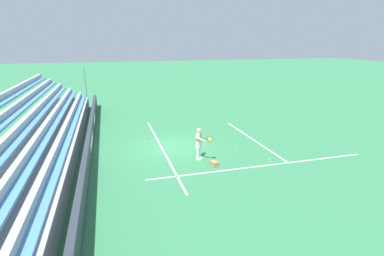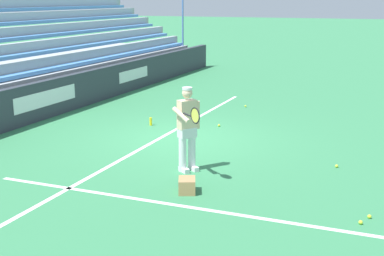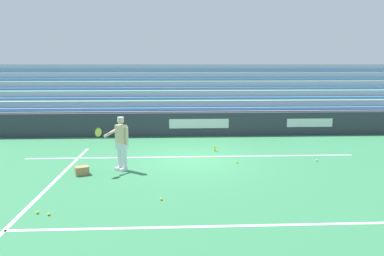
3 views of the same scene
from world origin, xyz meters
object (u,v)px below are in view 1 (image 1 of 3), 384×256
Objects in this scene: ball_box_cardboard at (214,164)px; water_bottle at (146,142)px; tennis_ball_by_box at (270,161)px; tennis_player at (199,143)px; tennis_ball_far_right at (236,146)px; tennis_ball_far_left at (269,159)px; tennis_ball_near_player at (163,127)px; tennis_ball_midcourt at (172,138)px.

ball_box_cardboard is 1.82× the size of water_bottle.
ball_box_cardboard is 3.06m from tennis_ball_by_box.
tennis_ball_far_right is at bearing 116.06° from tennis_player.
tennis_ball_by_box is (2.78, 0.73, 0.00)m from tennis_ball_far_right.
tennis_ball_far_left is 0.30× the size of water_bottle.
water_bottle is (-4.40, -6.08, 0.08)m from tennis_ball_far_left.
tennis_ball_near_player is at bearing 153.51° from water_bottle.
tennis_player reaches higher than ball_box_cardboard.
tennis_player is 25.98× the size of tennis_ball_far_left.
water_bottle is at bearing -146.40° from ball_box_cardboard.
tennis_ball_midcourt is 6.72m from tennis_ball_by_box.
ball_box_cardboard is at bearing 8.99° from tennis_ball_near_player.
ball_box_cardboard reaches higher than tennis_ball_by_box.
tennis_player is at bearing -157.87° from ball_box_cardboard.
tennis_ball_far_right is 1.00× the size of tennis_ball_near_player.
tennis_ball_far_left is 7.50m from water_bottle.
tennis_ball_midcourt is at bearing -141.50° from tennis_ball_by_box.
tennis_ball_far_right is (-1.36, 2.78, -0.86)m from tennis_player.
tennis_ball_near_player and tennis_ball_by_box have the same top height.
tennis_player reaches higher than tennis_ball_near_player.
tennis_ball_far_right is (-2.49, -0.84, 0.00)m from tennis_ball_far_left.
tennis_ball_far_left and tennis_ball_near_player have the same top height.
tennis_ball_midcourt is (-3.85, -0.68, -0.86)m from tennis_player.
tennis_ball_midcourt is at bearing 1.89° from tennis_ball_near_player.
ball_box_cardboard reaches higher than water_bottle.
tennis_ball_far_left is 2.62m from tennis_ball_far_right.
tennis_ball_midcourt is 1.00× the size of tennis_ball_by_box.
ball_box_cardboard reaches higher than tennis_ball_far_right.
tennis_ball_midcourt is at bearing -125.72° from tennis_ball_far_right.
ball_box_cardboard is at bearing -89.74° from tennis_ball_far_left.
tennis_ball_midcourt is (-2.49, -3.46, 0.00)m from tennis_ball_far_right.
tennis_ball_far_left is (1.13, 3.62, -0.86)m from tennis_player.
tennis_ball_far_right is at bearing -161.41° from tennis_ball_far_left.
tennis_ball_by_box is at bearing 14.71° from tennis_ball_far_right.
tennis_player reaches higher than tennis_ball_far_right.
tennis_ball_near_player is at bearing -152.11° from tennis_ball_by_box.
tennis_ball_near_player is (-7.80, -4.39, 0.00)m from tennis_ball_far_left.
tennis_ball_by_box is at bearing -20.53° from tennis_ball_far_left.
tennis_player reaches higher than water_bottle.
ball_box_cardboard is at bearing 22.13° from tennis_player.
tennis_ball_near_player is (-7.81, -1.24, -0.10)m from ball_box_cardboard.
tennis_ball_midcourt is 1.00× the size of tennis_ball_near_player.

